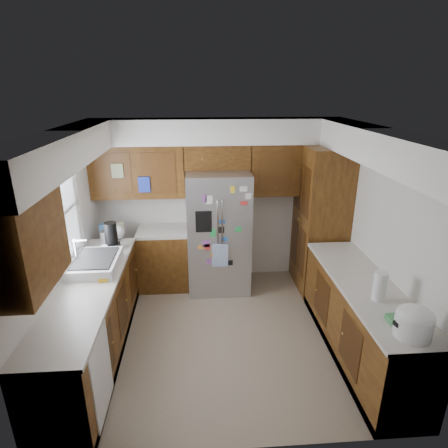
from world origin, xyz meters
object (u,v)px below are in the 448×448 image
(fridge, at_px, (218,232))
(paper_towel, at_px, (380,286))
(rice_cooker, at_px, (414,321))
(pantry, at_px, (320,219))

(fridge, bearing_deg, paper_towel, -53.64)
(rice_cooker, distance_m, paper_towel, 0.58)
(fridge, height_order, rice_cooker, fridge)
(fridge, distance_m, rice_cooker, 2.99)
(rice_cooker, height_order, paper_towel, paper_towel)
(paper_towel, bearing_deg, pantry, 89.32)
(rice_cooker, bearing_deg, fridge, 120.13)
(rice_cooker, relative_size, paper_towel, 1.07)
(pantry, height_order, paper_towel, pantry)
(pantry, distance_m, rice_cooker, 2.53)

